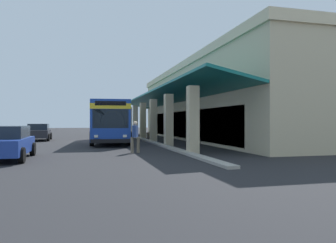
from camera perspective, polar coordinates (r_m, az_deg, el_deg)
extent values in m
plane|color=#262628|center=(29.12, 1.65, -3.29)|extent=(120.00, 120.00, 0.00)
cube|color=#9E998E|center=(28.97, -4.48, -3.19)|extent=(36.74, 0.50, 0.12)
cube|color=#C6B793|center=(32.08, 12.88, 2.73)|extent=(30.62, 12.72, 6.41)
cube|color=beige|center=(32.44, 12.88, 8.93)|extent=(30.92, 13.02, 0.60)
cube|color=#C6B793|center=(41.61, -6.92, 0.12)|extent=(0.55, 0.55, 3.52)
cube|color=#C6B793|center=(36.55, -5.89, 0.14)|extent=(0.55, 0.55, 3.52)
cube|color=#C6B793|center=(31.51, -4.53, 0.16)|extent=(0.55, 0.55, 3.52)
cube|color=#C6B793|center=(26.50, -2.65, 0.19)|extent=(0.55, 0.55, 3.52)
cube|color=#C6B793|center=(21.52, 0.09, 0.24)|extent=(0.55, 0.55, 3.52)
cube|color=#C6B793|center=(16.63, 4.47, 0.32)|extent=(0.55, 0.55, 3.52)
cube|color=#146B66|center=(29.36, -1.12, 4.30)|extent=(30.62, 3.16, 0.82)
cube|color=#19232D|center=(29.69, 1.96, -0.53)|extent=(25.72, 0.08, 2.40)
cube|color=#193D9E|center=(25.85, -10.17, 0.12)|extent=(11.16, 3.39, 2.75)
cube|color=yellow|center=(25.87, -10.17, 2.17)|extent=(11.19, 3.42, 0.36)
cube|color=#19232D|center=(26.15, -10.17, 0.61)|extent=(9.41, 3.29, 0.90)
cube|color=#19232D|center=(20.38, -10.25, 0.51)|extent=(0.23, 2.24, 1.20)
cube|color=black|center=(20.40, -10.25, 3.23)|extent=(0.21, 1.94, 0.28)
cube|color=black|center=(20.28, -10.25, -3.45)|extent=(0.39, 2.46, 0.24)
cube|color=silver|center=(20.36, -7.74, -2.59)|extent=(0.08, 0.24, 0.16)
cube|color=silver|center=(20.37, -12.77, -2.59)|extent=(0.08, 0.24, 0.16)
cube|color=silver|center=(27.39, -10.16, 3.24)|extent=(2.53, 1.97, 0.24)
cylinder|color=black|center=(22.28, -6.94, -3.01)|extent=(1.00, 0.30, 1.00)
cylinder|color=black|center=(22.29, -13.50, -3.01)|extent=(1.00, 0.30, 1.00)
cylinder|color=black|center=(28.97, -7.62, -2.32)|extent=(1.00, 0.30, 1.00)
cylinder|color=black|center=(28.99, -12.66, -2.32)|extent=(1.00, 0.30, 1.00)
cube|color=#232328|center=(30.32, -22.18, -2.03)|extent=(4.48, 2.00, 0.66)
cube|color=#19232D|center=(30.50, -22.15, -0.89)|extent=(2.53, 1.69, 0.54)
cylinder|color=black|center=(28.77, -20.67, -2.69)|extent=(0.64, 0.22, 0.64)
cylinder|color=black|center=(28.94, -24.23, -2.68)|extent=(0.64, 0.22, 0.64)
cylinder|color=black|center=(31.75, -20.31, -2.44)|extent=(0.64, 0.22, 0.64)
cylinder|color=black|center=(31.91, -23.54, -2.43)|extent=(0.64, 0.22, 0.64)
cube|color=navy|center=(15.61, -27.11, -3.92)|extent=(4.43, 1.87, 0.66)
cube|color=#19232D|center=(15.78, -26.96, -1.70)|extent=(2.49, 1.62, 0.54)
cylinder|color=black|center=(14.00, -24.76, -5.52)|extent=(0.64, 0.22, 0.64)
cylinder|color=black|center=(16.95, -23.07, -4.56)|extent=(0.64, 0.22, 0.64)
cylinder|color=#726651|center=(16.99, -6.46, -4.23)|extent=(0.16, 0.16, 0.83)
cylinder|color=#726651|center=(17.08, -5.35, -4.20)|extent=(0.16, 0.16, 0.83)
cube|color=#334C8C|center=(17.00, -5.91, -1.76)|extent=(0.53, 0.39, 0.63)
sphere|color=beige|center=(16.99, -5.91, -0.33)|extent=(0.23, 0.23, 0.23)
cylinder|color=#334C8C|center=(16.72, -6.31, -1.68)|extent=(0.09, 0.09, 0.56)
cylinder|color=#334C8C|center=(17.27, -5.52, -1.63)|extent=(0.09, 0.09, 0.56)
cube|color=gray|center=(32.19, -3.17, -2.48)|extent=(0.84, 0.84, 0.56)
cylinder|color=#332319|center=(32.18, -3.17, -1.97)|extent=(0.71, 0.71, 0.02)
cylinder|color=brown|center=(32.16, -3.17, 0.12)|extent=(0.16, 0.16, 2.37)
ellipsoid|color=#286B33|center=(31.82, -3.20, 2.37)|extent=(0.78, 0.38, 0.14)
ellipsoid|color=#286B33|center=(32.25, -2.53, 2.59)|extent=(0.23, 0.74, 0.19)
ellipsoid|color=#286B33|center=(32.60, -2.78, 2.62)|extent=(0.84, 0.75, 0.14)
ellipsoid|color=#286B33|center=(32.43, -3.79, 2.42)|extent=(0.76, 0.75, 0.17)
ellipsoid|color=#286B33|center=(31.96, -3.86, 2.44)|extent=(0.52, 0.92, 0.15)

